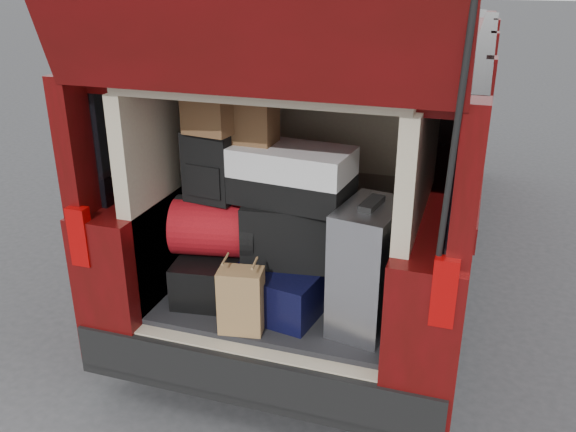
# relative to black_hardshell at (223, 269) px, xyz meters

# --- Properties ---
(ground) EXTENTS (80.00, 80.00, 0.00)m
(ground) POSITION_rel_black_hardshell_xyz_m (0.35, -0.18, -0.67)
(ground) COLOR #333436
(ground) RESTS_ON ground
(minivan) EXTENTS (1.90, 5.35, 2.77)m
(minivan) POSITION_rel_black_hardshell_xyz_m (0.35, 1.68, 0.24)
(minivan) COLOR black
(minivan) RESTS_ON ground
(load_floor) EXTENTS (1.24, 1.05, 0.55)m
(load_floor) POSITION_rel_black_hardshell_xyz_m (0.35, 0.10, -0.39)
(load_floor) COLOR black
(load_floor) RESTS_ON ground
(black_hardshell) EXTENTS (0.50, 0.64, 0.24)m
(black_hardshell) POSITION_rel_black_hardshell_xyz_m (0.00, 0.00, 0.00)
(black_hardshell) COLOR black
(black_hardshell) RESTS_ON load_floor
(navy_hardshell) EXTENTS (0.53, 0.61, 0.24)m
(navy_hardshell) POSITION_rel_black_hardshell_xyz_m (0.38, -0.04, 0.00)
(navy_hardshell) COLOR black
(navy_hardshell) RESTS_ON load_floor
(silver_roller) EXTENTS (0.34, 0.47, 0.64)m
(silver_roller) POSITION_rel_black_hardshell_xyz_m (0.83, -0.11, 0.20)
(silver_roller) COLOR white
(silver_roller) RESTS_ON load_floor
(kraft_bag) EXTENTS (0.23, 0.17, 0.33)m
(kraft_bag) POSITION_rel_black_hardshell_xyz_m (0.26, -0.36, 0.05)
(kraft_bag) COLOR #A27849
(kraft_bag) RESTS_ON load_floor
(red_duffel) EXTENTS (0.51, 0.38, 0.30)m
(red_duffel) POSITION_rel_black_hardshell_xyz_m (-0.00, -0.04, 0.27)
(red_duffel) COLOR #A10E15
(red_duffel) RESTS_ON black_hardshell
(black_soft_case) EXTENTS (0.48, 0.33, 0.33)m
(black_soft_case) POSITION_rel_black_hardshell_xyz_m (0.39, -0.02, 0.29)
(black_soft_case) COLOR black
(black_soft_case) RESTS_ON navy_hardshell
(backpack) EXTENTS (0.27, 0.18, 0.37)m
(backpack) POSITION_rel_black_hardshell_xyz_m (-0.03, -0.03, 0.61)
(backpack) COLOR black
(backpack) RESTS_ON red_duffel
(twotone_duffel) EXTENTS (0.67, 0.39, 0.28)m
(twotone_duffel) POSITION_rel_black_hardshell_xyz_m (0.37, 0.02, 0.59)
(twotone_duffel) COLOR silver
(twotone_duffel) RESTS_ON black_soft_case
(grocery_sack_lower) EXTENTS (0.26, 0.23, 0.22)m
(grocery_sack_lower) POSITION_rel_black_hardshell_xyz_m (-0.01, -0.04, 0.90)
(grocery_sack_lower) COLOR brown
(grocery_sack_lower) RESTS_ON backpack
(grocery_sack_upper) EXTENTS (0.22, 0.18, 0.22)m
(grocery_sack_upper) POSITION_rel_black_hardshell_xyz_m (0.18, 0.05, 0.84)
(grocery_sack_upper) COLOR brown
(grocery_sack_upper) RESTS_ON twotone_duffel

